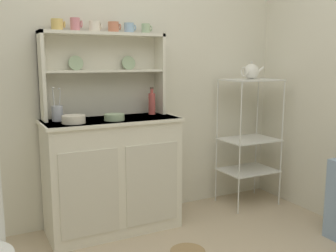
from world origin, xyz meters
name	(u,v)px	position (x,y,z in m)	size (l,w,h in m)	color
wall_back	(106,67)	(0.00, 1.62, 1.25)	(3.84, 0.05, 2.50)	silver
hutch_cabinet	(113,174)	(-0.05, 1.37, 0.45)	(1.02, 0.45, 0.87)	silver
hutch_shelf_unit	(103,68)	(-0.05, 1.53, 1.25)	(0.95, 0.18, 0.64)	silver
bakers_rack	(249,129)	(1.23, 1.34, 0.69)	(0.48, 0.36, 1.14)	silver
cup_gold_0	(57,25)	(-0.39, 1.49, 1.55)	(0.10, 0.08, 0.08)	#DBB760
cup_rose_1	(75,24)	(-0.26, 1.49, 1.56)	(0.08, 0.07, 0.09)	#D17A84
cup_cream_2	(95,26)	(-0.12, 1.49, 1.55)	(0.09, 0.08, 0.08)	silver
cup_terracotta_3	(114,27)	(0.02, 1.49, 1.55)	(0.10, 0.08, 0.08)	#C67556
cup_sky_4	(129,28)	(0.15, 1.49, 1.55)	(0.09, 0.07, 0.08)	#8EB2D1
cup_sage_5	(146,29)	(0.29, 1.49, 1.55)	(0.08, 0.07, 0.08)	#9EB78E
bowl_mixing_large	(74,119)	(-0.35, 1.29, 0.90)	(0.16, 0.16, 0.05)	silver
bowl_floral_medium	(114,117)	(-0.05, 1.29, 0.89)	(0.15, 0.15, 0.05)	#9EB78E
jam_bottle	(152,103)	(0.32, 1.45, 0.96)	(0.06, 0.06, 0.22)	#B74C47
utensil_jar	(57,113)	(-0.43, 1.45, 0.93)	(0.08, 0.08, 0.24)	#B2B7C6
porcelain_teapot	(251,72)	(1.23, 1.34, 1.21)	(0.22, 0.13, 0.16)	white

